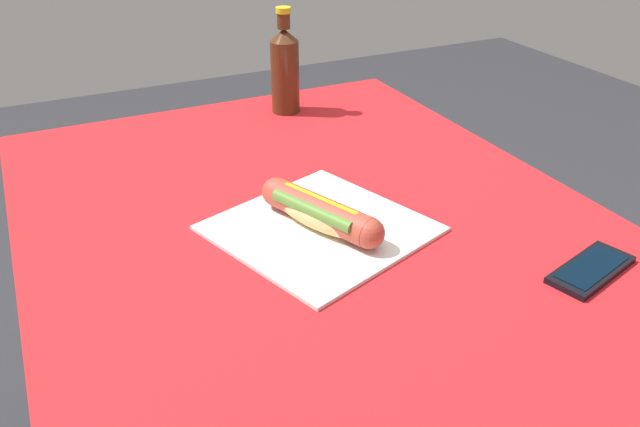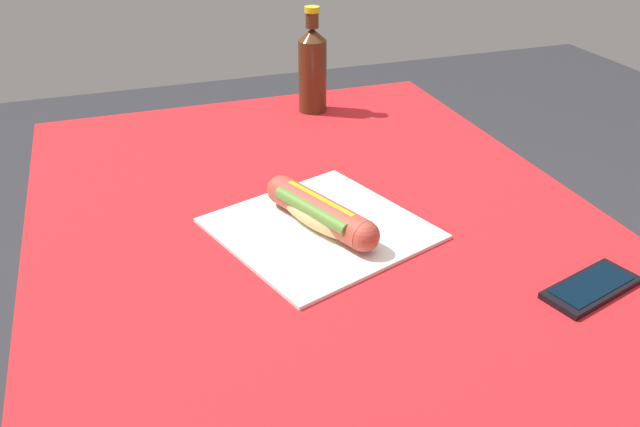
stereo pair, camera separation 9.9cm
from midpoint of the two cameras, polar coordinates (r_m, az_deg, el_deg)
The scene contains 5 objects.
dining_table at distance 1.12m, azimuth -3.34°, elevation -5.80°, with size 1.14×0.90×0.74m.
paper_wrapper at distance 1.00m, azimuth -2.82°, elevation -1.42°, with size 0.29×0.29×0.01m, color white.
hot_dog at distance 0.99m, azimuth -2.90°, elevation 0.02°, with size 0.23×0.12×0.05m.
cell_phone at distance 0.96m, azimuth 20.32°, elevation -4.77°, with size 0.10×0.16×0.01m.
soda_bottle at distance 1.45m, azimuth -5.15°, elevation 12.70°, with size 0.06×0.06×0.23m.
Camera 1 is at (-0.83, 0.38, 1.26)m, focal length 35.96 mm.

